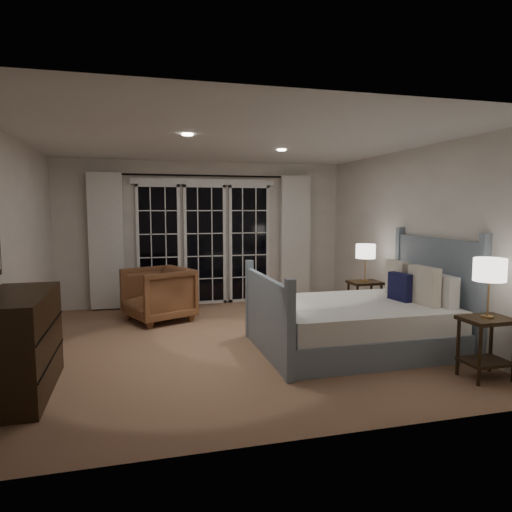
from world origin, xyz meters
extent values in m
plane|color=#8E624C|center=(0.00, 0.00, 0.00)|extent=(5.00, 5.00, 0.00)
plane|color=silver|center=(0.00, 0.00, 2.50)|extent=(5.00, 5.00, 0.00)
cube|color=beige|center=(-2.50, 0.00, 1.25)|extent=(0.02, 5.00, 2.50)
cube|color=beige|center=(2.50, 0.00, 1.25)|extent=(0.02, 5.00, 2.50)
cube|color=beige|center=(0.00, 2.50, 1.25)|extent=(5.00, 0.02, 2.50)
cube|color=beige|center=(0.00, -2.50, 1.25)|extent=(5.00, 0.02, 2.50)
cube|color=black|center=(-0.80, 2.47, 1.05)|extent=(0.66, 0.02, 2.02)
cube|color=black|center=(0.00, 2.47, 1.05)|extent=(0.66, 0.02, 2.02)
cube|color=black|center=(0.80, 2.47, 1.05)|extent=(0.66, 0.02, 2.02)
cube|color=white|center=(0.00, 2.46, 2.15)|extent=(2.50, 0.04, 0.10)
cylinder|color=black|center=(0.00, 2.40, 2.25)|extent=(3.50, 0.03, 0.03)
cube|color=silver|center=(-1.65, 2.38, 1.15)|extent=(0.55, 0.10, 2.25)
cube|color=silver|center=(1.65, 2.38, 1.15)|extent=(0.55, 0.10, 2.25)
cylinder|color=white|center=(0.80, 0.60, 2.49)|extent=(0.12, 0.12, 0.01)
cylinder|color=white|center=(-0.60, -0.40, 2.49)|extent=(0.12, 0.12, 0.01)
cube|color=slate|center=(1.35, -0.59, 0.15)|extent=(2.09, 1.63, 0.31)
cube|color=silver|center=(1.35, -0.59, 0.43)|extent=(2.03, 1.57, 0.25)
cube|color=slate|center=(2.45, -0.59, 0.66)|extent=(0.06, 1.63, 1.32)
cube|color=slate|center=(0.25, -0.59, 0.46)|extent=(0.06, 1.63, 0.92)
cube|color=silver|center=(2.25, -0.91, 0.74)|extent=(0.14, 0.60, 0.36)
cube|color=silver|center=(2.25, -0.27, 0.74)|extent=(0.14, 0.60, 0.36)
cube|color=beige|center=(2.09, -0.87, 0.78)|extent=(0.16, 0.46, 0.45)
cube|color=beige|center=(2.09, -0.31, 0.78)|extent=(0.16, 0.46, 0.45)
cube|color=#15153B|center=(1.95, -0.59, 0.73)|extent=(0.15, 0.35, 0.34)
cube|color=black|center=(2.16, -1.82, 0.60)|extent=(0.47, 0.38, 0.04)
cube|color=black|center=(2.16, -1.82, 0.17)|extent=(0.44, 0.34, 0.03)
cylinder|color=black|center=(1.96, -1.97, 0.29)|extent=(0.04, 0.04, 0.59)
cylinder|color=black|center=(1.96, -1.66, 0.29)|extent=(0.04, 0.04, 0.59)
cylinder|color=black|center=(2.36, -1.66, 0.29)|extent=(0.04, 0.04, 0.59)
cube|color=black|center=(2.13, 0.62, 0.58)|extent=(0.46, 0.37, 0.04)
cube|color=black|center=(2.13, 0.62, 0.17)|extent=(0.43, 0.33, 0.03)
cylinder|color=black|center=(1.94, 0.47, 0.29)|extent=(0.04, 0.04, 0.57)
cylinder|color=black|center=(2.32, 0.47, 0.29)|extent=(0.04, 0.04, 0.57)
cylinder|color=black|center=(1.94, 0.77, 0.29)|extent=(0.04, 0.04, 0.57)
cylinder|color=black|center=(2.32, 0.77, 0.29)|extent=(0.04, 0.04, 0.57)
cylinder|color=#B78849|center=(2.16, -1.82, 0.63)|extent=(0.12, 0.12, 0.02)
cylinder|color=#B78849|center=(2.16, -1.82, 0.81)|extent=(0.02, 0.02, 0.35)
cylinder|color=white|center=(2.16, -1.82, 1.10)|extent=(0.31, 0.31, 0.22)
cylinder|color=#B78849|center=(2.13, 0.62, 0.61)|extent=(0.12, 0.12, 0.02)
cylinder|color=#B78849|center=(2.13, 0.62, 0.79)|extent=(0.02, 0.02, 0.33)
cylinder|color=white|center=(2.13, 0.62, 1.05)|extent=(0.29, 0.29, 0.21)
imported|color=brown|center=(-0.87, 1.40, 0.40)|extent=(1.17, 1.15, 0.81)
cube|color=black|center=(-2.23, -1.06, 0.46)|extent=(0.55, 1.31, 0.93)
cube|color=black|center=(-1.95, -1.06, 0.31)|extent=(0.01, 1.29, 0.01)
cube|color=black|center=(-1.95, -1.06, 0.61)|extent=(0.01, 1.29, 0.01)
camera|label=1|loc=(-1.17, -5.50, 1.69)|focal=32.00mm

